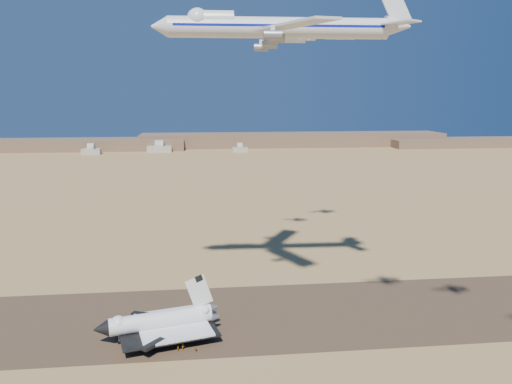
{
  "coord_description": "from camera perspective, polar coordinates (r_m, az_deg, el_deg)",
  "views": [
    {
      "loc": [
        -8.44,
        -147.97,
        69.09
      ],
      "look_at": [
        8.84,
        8.0,
        38.81
      ],
      "focal_mm": 35.0,
      "sensor_mm": 36.0,
      "label": 1
    }
  ],
  "objects": [
    {
      "name": "crew_b",
      "position": [
        145.72,
        -8.33,
        -17.06
      ],
      "size": [
        0.62,
        0.96,
        1.87
      ],
      "primitive_type": "imported",
      "rotation": [
        0.0,
        0.0,
        1.68
      ],
      "color": "#C1670B",
      "rests_on": "runway"
    },
    {
      "name": "chase_jet_f",
      "position": [
        223.68,
        9.42,
        17.03
      ],
      "size": [
        16.69,
        8.91,
        4.15
      ],
      "rotation": [
        0.0,
        0.0,
        0.04
      ],
      "color": "silver"
    },
    {
      "name": "crew_c",
      "position": [
        144.07,
        -6.91,
        -17.4
      ],
      "size": [
        0.92,
        1.14,
        1.73
      ],
      "primitive_type": "imported",
      "rotation": [
        0.0,
        0.0,
        2.04
      ],
      "color": "#C1670B",
      "rests_on": "runway"
    },
    {
      "name": "ridgeline",
      "position": [
        682.07,
        -0.09,
        5.75
      ],
      "size": [
        960.0,
        90.0,
        18.0
      ],
      "color": "#7D6145",
      "rests_on": "ground"
    },
    {
      "name": "shuttle",
      "position": [
        151.66,
        -10.92,
        -14.4
      ],
      "size": [
        35.94,
        27.54,
        17.62
      ],
      "rotation": [
        0.0,
        0.0,
        0.25
      ],
      "color": "white",
      "rests_on": "runway"
    },
    {
      "name": "runway",
      "position": [
        163.52,
        -2.86,
        -14.08
      ],
      "size": [
        600.0,
        50.0,
        0.06
      ],
      "primitive_type": "cube",
      "color": "brown",
      "rests_on": "ground"
    },
    {
      "name": "ground",
      "position": [
        163.53,
        -2.86,
        -14.09
      ],
      "size": [
        1200.0,
        1200.0,
        0.0
      ],
      "primitive_type": "plane",
      "color": "#A47B49",
      "rests_on": "ground"
    },
    {
      "name": "carrier_747",
      "position": [
        153.64,
        1.78,
        18.28
      ],
      "size": [
        76.74,
        59.55,
        19.14
      ],
      "rotation": [
        0.0,
        0.0,
        -0.03
      ],
      "color": "silver"
    },
    {
      "name": "hangars",
      "position": [
        632.14,
        -11.37,
        4.87
      ],
      "size": [
        200.5,
        29.5,
        30.0
      ],
      "color": "#B1AE9D",
      "rests_on": "ground"
    },
    {
      "name": "chase_jet_e",
      "position": [
        203.23,
        5.04,
        17.02
      ],
      "size": [
        14.28,
        8.08,
        3.59
      ],
      "rotation": [
        0.0,
        0.0,
        -0.19
      ],
      "color": "silver"
    },
    {
      "name": "crew_a",
      "position": [
        145.29,
        -8.89,
        -17.22
      ],
      "size": [
        0.43,
        0.62,
        1.63
      ],
      "primitive_type": "imported",
      "rotation": [
        0.0,
        0.0,
        1.64
      ],
      "color": "#C1670B",
      "rests_on": "runway"
    }
  ]
}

